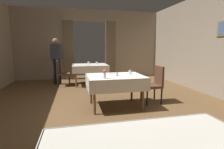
{
  "coord_description": "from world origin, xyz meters",
  "views": [
    {
      "loc": [
        -0.71,
        -3.55,
        1.4
      ],
      "look_at": [
        0.16,
        0.35,
        0.76
      ],
      "focal_mm": 27.4,
      "sensor_mm": 36.0,
      "label": 1
    }
  ],
  "objects_px": {
    "chair_mid_right": "(154,83)",
    "glass_far_c": "(89,63)",
    "person_waiter_by_doorway": "(56,57)",
    "glass_far_a": "(97,63)",
    "plate_far_b": "(87,65)",
    "glass_mid_c": "(117,74)",
    "glass_mid_b": "(130,72)",
    "dining_table_far": "(90,67)",
    "flower_vase_mid": "(105,74)",
    "chair_far_left": "(61,72)",
    "dining_table_mid": "(115,80)",
    "plate_mid_d": "(110,73)"
  },
  "relations": [
    {
      "from": "chair_mid_right",
      "to": "glass_mid_b",
      "type": "height_order",
      "value": "chair_mid_right"
    },
    {
      "from": "glass_far_a",
      "to": "person_waiter_by_doorway",
      "type": "xyz_separation_m",
      "value": [
        -1.5,
        0.11,
        0.23
      ]
    },
    {
      "from": "chair_far_left",
      "to": "glass_far_a",
      "type": "bearing_deg",
      "value": 9.34
    },
    {
      "from": "glass_mid_c",
      "to": "plate_far_b",
      "type": "xyz_separation_m",
      "value": [
        -0.5,
        2.37,
        -0.04
      ]
    },
    {
      "from": "dining_table_far",
      "to": "glass_far_a",
      "type": "relative_size",
      "value": 14.96
    },
    {
      "from": "chair_far_left",
      "to": "person_waiter_by_doorway",
      "type": "distance_m",
      "value": 0.63
    },
    {
      "from": "chair_far_left",
      "to": "flower_vase_mid",
      "type": "bearing_deg",
      "value": -69.43
    },
    {
      "from": "glass_far_a",
      "to": "dining_table_far",
      "type": "bearing_deg",
      "value": -151.48
    },
    {
      "from": "dining_table_mid",
      "to": "glass_mid_b",
      "type": "xyz_separation_m",
      "value": [
        0.38,
        0.07,
        0.15
      ]
    },
    {
      "from": "dining_table_mid",
      "to": "glass_far_a",
      "type": "distance_m",
      "value": 2.78
    },
    {
      "from": "flower_vase_mid",
      "to": "plate_far_b",
      "type": "distance_m",
      "value": 2.59
    },
    {
      "from": "dining_table_far",
      "to": "glass_far_c",
      "type": "bearing_deg",
      "value": 92.95
    },
    {
      "from": "dining_table_mid",
      "to": "plate_mid_d",
      "type": "distance_m",
      "value": 0.33
    },
    {
      "from": "plate_mid_d",
      "to": "person_waiter_by_doorway",
      "type": "distance_m",
      "value": 3.0
    },
    {
      "from": "glass_far_c",
      "to": "chair_mid_right",
      "type": "bearing_deg",
      "value": -63.8
    },
    {
      "from": "chair_mid_right",
      "to": "glass_far_c",
      "type": "relative_size",
      "value": 10.45
    },
    {
      "from": "chair_mid_right",
      "to": "flower_vase_mid",
      "type": "bearing_deg",
      "value": -162.9
    },
    {
      "from": "plate_mid_d",
      "to": "glass_far_a",
      "type": "relative_size",
      "value": 2.39
    },
    {
      "from": "glass_mid_c",
      "to": "person_waiter_by_doorway",
      "type": "bearing_deg",
      "value": 117.88
    },
    {
      "from": "chair_mid_right",
      "to": "person_waiter_by_doorway",
      "type": "distance_m",
      "value": 3.85
    },
    {
      "from": "dining_table_far",
      "to": "chair_far_left",
      "type": "height_order",
      "value": "chair_far_left"
    },
    {
      "from": "plate_mid_d",
      "to": "person_waiter_by_doorway",
      "type": "bearing_deg",
      "value": 120.26
    },
    {
      "from": "dining_table_far",
      "to": "glass_mid_c",
      "type": "relative_size",
      "value": 15.12
    },
    {
      "from": "chair_far_left",
      "to": "plate_far_b",
      "type": "xyz_separation_m",
      "value": [
        0.9,
        -0.29,
        0.24
      ]
    },
    {
      "from": "dining_table_far",
      "to": "chair_far_left",
      "type": "relative_size",
      "value": 1.4
    },
    {
      "from": "chair_mid_right",
      "to": "glass_mid_c",
      "type": "xyz_separation_m",
      "value": [
        -1.02,
        -0.2,
        0.28
      ]
    },
    {
      "from": "dining_table_far",
      "to": "plate_mid_d",
      "type": "relative_size",
      "value": 6.27
    },
    {
      "from": "chair_far_left",
      "to": "flower_vase_mid",
      "type": "distance_m",
      "value": 3.09
    },
    {
      "from": "glass_far_c",
      "to": "person_waiter_by_doorway",
      "type": "height_order",
      "value": "person_waiter_by_doorway"
    },
    {
      "from": "glass_mid_b",
      "to": "glass_far_a",
      "type": "bearing_deg",
      "value": 99.27
    },
    {
      "from": "glass_far_c",
      "to": "person_waiter_by_doorway",
      "type": "xyz_separation_m",
      "value": [
        -1.2,
        -0.07,
        0.23
      ]
    },
    {
      "from": "plate_far_b",
      "to": "glass_far_c",
      "type": "distance_m",
      "value": 0.69
    },
    {
      "from": "flower_vase_mid",
      "to": "person_waiter_by_doorway",
      "type": "bearing_deg",
      "value": 111.47
    },
    {
      "from": "glass_far_c",
      "to": "plate_mid_d",
      "type": "bearing_deg",
      "value": -83.38
    },
    {
      "from": "flower_vase_mid",
      "to": "glass_far_a",
      "type": "height_order",
      "value": "flower_vase_mid"
    },
    {
      "from": "glass_far_c",
      "to": "dining_table_far",
      "type": "bearing_deg",
      "value": -87.05
    },
    {
      "from": "glass_mid_c",
      "to": "plate_mid_d",
      "type": "relative_size",
      "value": 0.41
    },
    {
      "from": "dining_table_far",
      "to": "flower_vase_mid",
      "type": "distance_m",
      "value": 2.94
    },
    {
      "from": "dining_table_far",
      "to": "glass_far_a",
      "type": "distance_m",
      "value": 0.35
    },
    {
      "from": "glass_mid_b",
      "to": "plate_far_b",
      "type": "distance_m",
      "value": 2.37
    },
    {
      "from": "chair_far_left",
      "to": "glass_far_a",
      "type": "distance_m",
      "value": 1.36
    },
    {
      "from": "plate_mid_d",
      "to": "glass_far_a",
      "type": "distance_m",
      "value": 2.47
    },
    {
      "from": "dining_table_mid",
      "to": "glass_far_c",
      "type": "relative_size",
      "value": 14.7
    },
    {
      "from": "flower_vase_mid",
      "to": "plate_mid_d",
      "type": "distance_m",
      "value": 0.67
    },
    {
      "from": "glass_mid_c",
      "to": "glass_far_a",
      "type": "relative_size",
      "value": 0.99
    },
    {
      "from": "glass_mid_c",
      "to": "glass_far_c",
      "type": "height_order",
      "value": "glass_far_c"
    },
    {
      "from": "plate_mid_d",
      "to": "glass_far_c",
      "type": "relative_size",
      "value": 2.34
    },
    {
      "from": "dining_table_mid",
      "to": "person_waiter_by_doorway",
      "type": "distance_m",
      "value": 3.3
    },
    {
      "from": "glass_far_a",
      "to": "plate_mid_d",
      "type": "bearing_deg",
      "value": -89.79
    },
    {
      "from": "glass_far_a",
      "to": "plate_far_b",
      "type": "bearing_deg",
      "value": -129.41
    }
  ]
}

